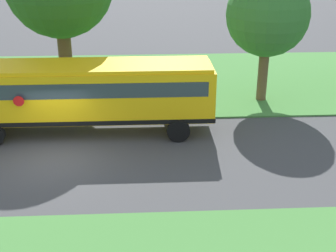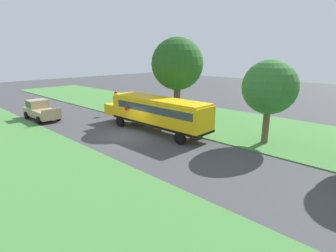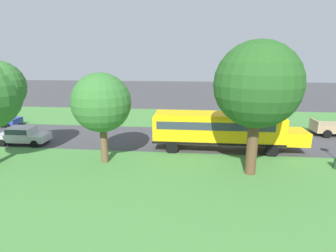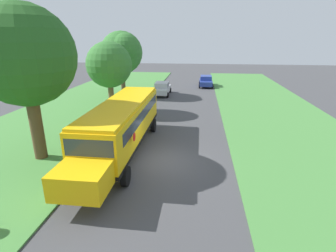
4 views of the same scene
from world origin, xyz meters
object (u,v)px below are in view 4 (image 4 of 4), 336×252
Objects in this scene: car_silver_nearest at (162,88)px; oak_tree_far_end at (122,52)px; car_blue_middle at (206,80)px; oak_tree_beside_bus at (27,56)px; school_bus at (122,123)px; oak_tree_roadside_mid at (109,64)px.

car_silver_nearest is 6.42m from oak_tree_far_end.
oak_tree_beside_bus reaches higher than car_blue_middle.
car_silver_nearest is (-0.04, 17.54, -1.05)m from school_bus.
car_blue_middle is 13.45m from oak_tree_far_end.
oak_tree_far_end is (-4.55, -1.06, 4.40)m from car_silver_nearest.
oak_tree_roadside_mid is at bearing -112.05° from car_silver_nearest.
school_bus is 24.80m from car_blue_middle.
car_blue_middle is at bearing 68.59° from oak_tree_beside_bus.
school_bus reaches higher than car_silver_nearest.
car_blue_middle is (5.60, 6.60, 0.00)m from car_silver_nearest.
car_silver_nearest is 20.25m from oak_tree_beside_bus.
car_silver_nearest is at bearing 13.10° from oak_tree_far_end.
school_bus is 1.43× the size of oak_tree_beside_bus.
oak_tree_roadside_mid is (-9.18, -15.45, 3.76)m from car_blue_middle.
school_bus is 6.26m from oak_tree_beside_bus.
school_bus is at bearing -102.98° from car_blue_middle.
school_bus is at bearing -89.88° from car_silver_nearest.
school_bus is 9.80m from oak_tree_roadside_mid.
oak_tree_far_end reaches higher than car_silver_nearest.
oak_tree_beside_bus is 1.31× the size of oak_tree_roadside_mid.
oak_tree_roadside_mid is 7.88m from oak_tree_far_end.
oak_tree_beside_bus is (-10.07, -25.67, 5.12)m from car_blue_middle.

